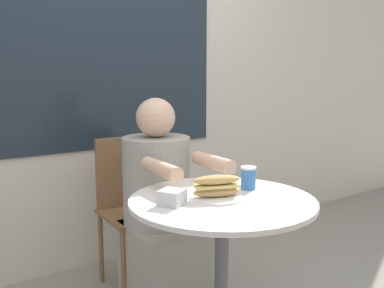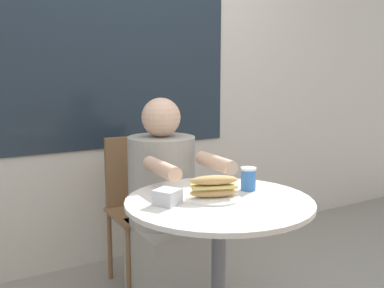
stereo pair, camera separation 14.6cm
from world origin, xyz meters
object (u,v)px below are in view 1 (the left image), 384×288
(cafe_table, at_px, (222,244))
(seated_diner, at_px, (160,219))
(drink_cup, at_px, (248,178))
(diner_chair, at_px, (130,197))
(sandwich_on_plate, at_px, (217,189))

(cafe_table, bearing_deg, seated_diner, 85.01)
(seated_diner, height_order, drink_cup, seated_diner)
(seated_diner, bearing_deg, diner_chair, -88.03)
(diner_chair, height_order, seated_diner, seated_diner)
(diner_chair, xyz_separation_m, drink_cup, (0.14, -0.87, 0.27))
(seated_diner, height_order, sandwich_on_plate, seated_diner)
(drink_cup, bearing_deg, seated_diner, 105.30)
(sandwich_on_plate, bearing_deg, seated_diner, 83.40)
(cafe_table, distance_m, drink_cup, 0.32)
(drink_cup, bearing_deg, cafe_table, -164.16)
(cafe_table, relative_size, diner_chair, 0.89)
(sandwich_on_plate, bearing_deg, cafe_table, -55.74)
(cafe_table, relative_size, drink_cup, 7.60)
(sandwich_on_plate, bearing_deg, drink_cup, 9.40)
(sandwich_on_plate, distance_m, drink_cup, 0.21)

